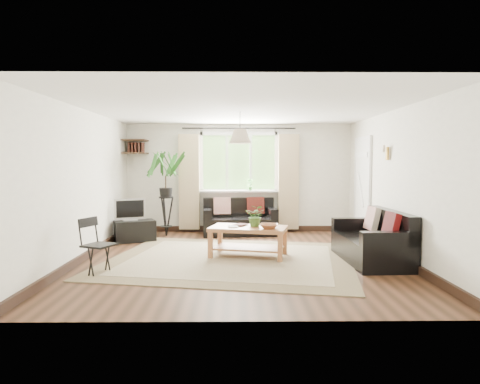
{
  "coord_description": "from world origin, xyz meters",
  "views": [
    {
      "loc": [
        -0.08,
        -6.83,
        1.56
      ],
      "look_at": [
        0.0,
        0.4,
        1.05
      ],
      "focal_mm": 32.0,
      "sensor_mm": 36.0,
      "label": 1
    }
  ],
  "objects_px": {
    "sofa_right": "(371,237)",
    "coffee_table": "(248,242)",
    "tv_stand": "(135,231)",
    "folding_chair": "(99,246)",
    "palm_stand": "(166,194)",
    "sofa_back": "(240,217)"
  },
  "relations": [
    {
      "from": "sofa_back",
      "to": "sofa_right",
      "type": "height_order",
      "value": "sofa_right"
    },
    {
      "from": "sofa_right",
      "to": "coffee_table",
      "type": "relative_size",
      "value": 1.32
    },
    {
      "from": "tv_stand",
      "to": "palm_stand",
      "type": "xyz_separation_m",
      "value": [
        0.51,
        0.65,
        0.69
      ]
    },
    {
      "from": "sofa_right",
      "to": "palm_stand",
      "type": "bearing_deg",
      "value": -126.53
    },
    {
      "from": "sofa_right",
      "to": "coffee_table",
      "type": "height_order",
      "value": "sofa_right"
    },
    {
      "from": "sofa_back",
      "to": "coffee_table",
      "type": "distance_m",
      "value": 2.21
    },
    {
      "from": "tv_stand",
      "to": "folding_chair",
      "type": "distance_m",
      "value": 2.47
    },
    {
      "from": "sofa_back",
      "to": "tv_stand",
      "type": "xyz_separation_m",
      "value": [
        -2.07,
        -0.78,
        -0.16
      ]
    },
    {
      "from": "folding_chair",
      "to": "sofa_back",
      "type": "bearing_deg",
      "value": -7.62
    },
    {
      "from": "sofa_right",
      "to": "tv_stand",
      "type": "distance_m",
      "value": 4.46
    },
    {
      "from": "palm_stand",
      "to": "sofa_back",
      "type": "bearing_deg",
      "value": 4.84
    },
    {
      "from": "coffee_table",
      "to": "sofa_right",
      "type": "bearing_deg",
      "value": -10.39
    },
    {
      "from": "sofa_back",
      "to": "folding_chair",
      "type": "distance_m",
      "value": 3.81
    },
    {
      "from": "tv_stand",
      "to": "folding_chair",
      "type": "relative_size",
      "value": 0.98
    },
    {
      "from": "tv_stand",
      "to": "palm_stand",
      "type": "distance_m",
      "value": 1.08
    },
    {
      "from": "coffee_table",
      "to": "tv_stand",
      "type": "bearing_deg",
      "value": 146.96
    },
    {
      "from": "sofa_right",
      "to": "coffee_table",
      "type": "xyz_separation_m",
      "value": [
        -1.9,
        0.35,
        -0.13
      ]
    },
    {
      "from": "sofa_back",
      "to": "folding_chair",
      "type": "relative_size",
      "value": 2.0
    },
    {
      "from": "palm_stand",
      "to": "coffee_table",
      "type": "bearing_deg",
      "value": -51.04
    },
    {
      "from": "folding_chair",
      "to": "tv_stand",
      "type": "bearing_deg",
      "value": 25.81
    },
    {
      "from": "sofa_right",
      "to": "folding_chair",
      "type": "distance_m",
      "value": 4.07
    },
    {
      "from": "sofa_right",
      "to": "tv_stand",
      "type": "height_order",
      "value": "sofa_right"
    }
  ]
}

